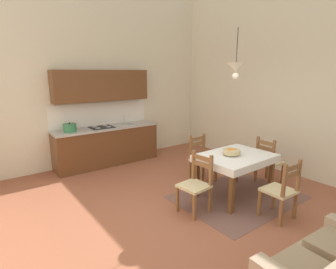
{
  "coord_description": "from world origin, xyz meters",
  "views": [
    {
      "loc": [
        -2.59,
        -2.99,
        2.16
      ],
      "look_at": [
        0.08,
        0.58,
        1.12
      ],
      "focal_mm": 29.01,
      "sensor_mm": 36.0,
      "label": 1
    }
  ],
  "objects_px": {
    "dining_chair_kitchen_side": "(202,159)",
    "dining_chair_tv_side": "(196,185)",
    "kitchen_cabinetry": "(106,128)",
    "dining_table": "(235,162)",
    "dining_chair_window_side": "(269,162)",
    "dining_chair_camera_side": "(281,191)",
    "fruit_bowl": "(231,152)",
    "pendant_lamp": "(236,68)"
  },
  "relations": [
    {
      "from": "kitchen_cabinetry",
      "to": "dining_chair_kitchen_side",
      "type": "xyz_separation_m",
      "value": [
        1.08,
        -2.14,
        -0.41
      ]
    },
    {
      "from": "kitchen_cabinetry",
      "to": "dining_chair_camera_side",
      "type": "xyz_separation_m",
      "value": [
        1.0,
        -3.92,
        -0.41
      ]
    },
    {
      "from": "dining_chair_window_side",
      "to": "fruit_bowl",
      "type": "relative_size",
      "value": 3.1
    },
    {
      "from": "dining_chair_camera_side",
      "to": "dining_chair_kitchen_side",
      "type": "distance_m",
      "value": 1.78
    },
    {
      "from": "fruit_bowl",
      "to": "dining_chair_kitchen_side",
      "type": "bearing_deg",
      "value": 84.13
    },
    {
      "from": "fruit_bowl",
      "to": "pendant_lamp",
      "type": "height_order",
      "value": "pendant_lamp"
    },
    {
      "from": "dining_table",
      "to": "dining_chair_camera_side",
      "type": "distance_m",
      "value": 0.95
    },
    {
      "from": "dining_chair_window_side",
      "to": "dining_chair_kitchen_side",
      "type": "distance_m",
      "value": 1.3
    },
    {
      "from": "fruit_bowl",
      "to": "pendant_lamp",
      "type": "distance_m",
      "value": 1.41
    },
    {
      "from": "dining_chair_tv_side",
      "to": "fruit_bowl",
      "type": "height_order",
      "value": "dining_chair_tv_side"
    },
    {
      "from": "dining_chair_window_side",
      "to": "dining_chair_tv_side",
      "type": "height_order",
      "value": "same"
    },
    {
      "from": "kitchen_cabinetry",
      "to": "dining_chair_camera_side",
      "type": "distance_m",
      "value": 4.06
    },
    {
      "from": "dining_table",
      "to": "fruit_bowl",
      "type": "distance_m",
      "value": 0.21
    },
    {
      "from": "kitchen_cabinetry",
      "to": "dining_chair_tv_side",
      "type": "xyz_separation_m",
      "value": [
        0.14,
        -2.99,
        -0.41
      ]
    },
    {
      "from": "dining_chair_kitchen_side",
      "to": "dining_table",
      "type": "bearing_deg",
      "value": -91.43
    },
    {
      "from": "dining_chair_kitchen_side",
      "to": "fruit_bowl",
      "type": "xyz_separation_m",
      "value": [
        -0.08,
        -0.81,
        0.37
      ]
    },
    {
      "from": "dining_table",
      "to": "fruit_bowl",
      "type": "relative_size",
      "value": 4.29
    },
    {
      "from": "dining_chair_kitchen_side",
      "to": "dining_chair_tv_side",
      "type": "xyz_separation_m",
      "value": [
        -0.94,
        -0.85,
        0.0
      ]
    },
    {
      "from": "dining_chair_tv_side",
      "to": "pendant_lamp",
      "type": "bearing_deg",
      "value": 3.86
    },
    {
      "from": "dining_chair_kitchen_side",
      "to": "dining_chair_window_side",
      "type": "bearing_deg",
      "value": -43.44
    },
    {
      "from": "dining_table",
      "to": "dining_chair_kitchen_side",
      "type": "relative_size",
      "value": 1.38
    },
    {
      "from": "dining_chair_camera_side",
      "to": "dining_chair_kitchen_side",
      "type": "xyz_separation_m",
      "value": [
        0.09,
        1.78,
        0.0
      ]
    },
    {
      "from": "kitchen_cabinetry",
      "to": "dining_chair_tv_side",
      "type": "bearing_deg",
      "value": -87.31
    },
    {
      "from": "dining_chair_tv_side",
      "to": "fruit_bowl",
      "type": "distance_m",
      "value": 0.94
    },
    {
      "from": "dining_chair_camera_side",
      "to": "pendant_lamp",
      "type": "xyz_separation_m",
      "value": [
        0.02,
        0.98,
        1.78
      ]
    },
    {
      "from": "fruit_bowl",
      "to": "pendant_lamp",
      "type": "xyz_separation_m",
      "value": [
        0.02,
        0.02,
        1.41
      ]
    },
    {
      "from": "dining_chair_camera_side",
      "to": "dining_chair_window_side",
      "type": "bearing_deg",
      "value": 40.63
    },
    {
      "from": "kitchen_cabinetry",
      "to": "dining_chair_kitchen_side",
      "type": "relative_size",
      "value": 2.64
    },
    {
      "from": "dining_chair_camera_side",
      "to": "dining_chair_tv_side",
      "type": "bearing_deg",
      "value": 132.81
    },
    {
      "from": "dining_chair_window_side",
      "to": "dining_chair_kitchen_side",
      "type": "bearing_deg",
      "value": 136.56
    },
    {
      "from": "kitchen_cabinetry",
      "to": "dining_chair_window_side",
      "type": "height_order",
      "value": "kitchen_cabinetry"
    },
    {
      "from": "dining_table",
      "to": "dining_chair_tv_side",
      "type": "xyz_separation_m",
      "value": [
        -0.92,
        -0.0,
        -0.18
      ]
    },
    {
      "from": "pendant_lamp",
      "to": "dining_chair_tv_side",
      "type": "bearing_deg",
      "value": -176.14
    },
    {
      "from": "dining_table",
      "to": "dining_chair_camera_side",
      "type": "height_order",
      "value": "dining_chair_camera_side"
    },
    {
      "from": "dining_chair_window_side",
      "to": "fruit_bowl",
      "type": "xyz_separation_m",
      "value": [
        -1.03,
        0.08,
        0.37
      ]
    },
    {
      "from": "kitchen_cabinetry",
      "to": "dining_table",
      "type": "xyz_separation_m",
      "value": [
        1.06,
        -2.99,
        -0.24
      ]
    },
    {
      "from": "dining_table",
      "to": "dining_chair_tv_side",
      "type": "bearing_deg",
      "value": -179.92
    },
    {
      "from": "dining_chair_camera_side",
      "to": "pendant_lamp",
      "type": "bearing_deg",
      "value": 88.78
    },
    {
      "from": "dining_chair_kitchen_side",
      "to": "dining_chair_tv_side",
      "type": "height_order",
      "value": "same"
    },
    {
      "from": "dining_table",
      "to": "dining_chair_camera_side",
      "type": "bearing_deg",
      "value": -94.03
    },
    {
      "from": "dining_chair_camera_side",
      "to": "fruit_bowl",
      "type": "relative_size",
      "value": 3.1
    },
    {
      "from": "dining_chair_window_side",
      "to": "pendant_lamp",
      "type": "xyz_separation_m",
      "value": [
        -1.01,
        0.1,
        1.78
      ]
    }
  ]
}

